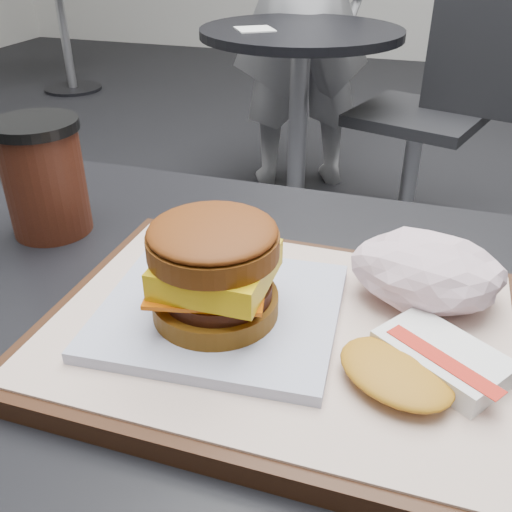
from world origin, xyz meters
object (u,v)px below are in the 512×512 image
Objects in this scene: hash_brown at (421,364)px; crumpled_wrapper at (427,271)px; customer_table at (243,471)px; neighbor_table at (299,87)px; coffee_cup at (44,175)px; neighbor_chair at (440,104)px; breakfast_sandwich at (216,279)px; serving_tray at (279,333)px.

hash_brown is 1.08× the size of crumpled_wrapper.
customer_table is 0.27m from hash_brown.
hash_brown is at bearing -73.52° from neighbor_table.
customer_table is at bearing -22.08° from coffee_cup.
crumpled_wrapper reaches higher than customer_table.
neighbor_table is 0.50m from neighbor_chair.
crumpled_wrapper is 0.40m from coffee_cup.
breakfast_sandwich is at bearing -152.31° from crumpled_wrapper.
neighbor_chair reaches higher than crumpled_wrapper.
neighbor_chair is at bearing 86.59° from serving_tray.
customer_table is at bearing -157.12° from crumpled_wrapper.
serving_tray reaches higher than customer_table.
crumpled_wrapper is at bearing -89.86° from neighbor_chair.
coffee_cup is (-0.29, 0.11, 0.06)m from serving_tray.
crumpled_wrapper is at bearing 92.23° from hash_brown.
coffee_cup is at bearing 158.85° from serving_tray.
neighbor_chair is at bearing 8.86° from neighbor_table.
crumpled_wrapper is (0.11, 0.07, 0.04)m from serving_tray.
coffee_cup is 1.57m from neighbor_table.
neighbor_table is at bearing 101.46° from breakfast_sandwich.
serving_tray is 1.72m from neighbor_table.
customer_table is at bearing 165.48° from serving_tray.
customer_table is 1.73m from neighbor_chair.
coffee_cup reaches higher than neighbor_chair.
customer_table is at bearing -78.02° from neighbor_table.
neighbor_chair is (0.49, 0.08, -0.04)m from neighbor_table.
serving_tray is 0.51× the size of neighbor_table.
neighbor_table is 0.85× the size of neighbor_chair.
customer_table reaches higher than neighbor_table.
neighbor_chair is (0.10, 1.74, -0.27)m from serving_tray.
breakfast_sandwich reaches higher than crumpled_wrapper.
coffee_cup reaches higher than breakfast_sandwich.
crumpled_wrapper is at bearing -72.68° from neighbor_table.
coffee_cup is (-0.26, 0.10, 0.25)m from customer_table.
customer_table is 6.37× the size of coffee_cup.
serving_tray is at bearing -76.85° from neighbor_table.
coffee_cup reaches higher than crumpled_wrapper.
crumpled_wrapper is 0.17× the size of neighbor_table.
customer_table is 0.28m from crumpled_wrapper.
neighbor_chair reaches higher than neighbor_table.
serving_tray is at bearing -93.41° from neighbor_chair.
neighbor_table is at bearing 103.15° from serving_tray.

